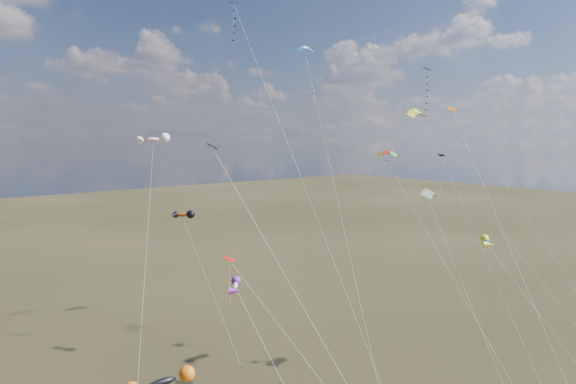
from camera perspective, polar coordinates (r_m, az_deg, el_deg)
diamond_black_high at (r=60.83m, az=16.41°, el=8.82°), size 4.37×28.22×32.16m
diamond_navy_tall at (r=56.15m, az=-4.75°, el=15.35°), size 0.85×24.89×38.72m
diamond_black_mid at (r=31.65m, az=-0.30°, el=-9.18°), size 8.99×11.79×23.97m
diamond_red_low at (r=41.25m, az=-5.59°, el=-10.86°), size 7.37×11.16×14.95m
diamond_navy_right at (r=56.95m, az=16.99°, el=-0.26°), size 4.81×15.81×22.40m
diamond_orange_center at (r=46.07m, az=21.79°, el=-1.41°), size 7.99×18.94×27.03m
parafoil_yellow at (r=57.62m, az=14.18°, el=8.61°), size 12.60×18.16×27.68m
parafoil_blue_white at (r=73.60m, az=2.04°, el=15.57°), size 16.71×29.07×37.07m
parafoil_striped at (r=56.70m, az=15.49°, el=-0.03°), size 5.94×13.95×19.06m
parafoil_tricolor at (r=51.15m, az=11.09°, el=4.11°), size 2.16×18.92×23.22m
novelty_black_orange at (r=32.17m, az=-13.84°, el=-19.89°), size 4.58×8.51×10.86m
novelty_orange_black at (r=59.51m, az=-11.66°, el=-2.54°), size 3.06×10.26×15.94m
novelty_white_purple at (r=38.21m, az=-5.79°, el=-10.41°), size 2.38×12.80×13.93m
novelty_redwhite_stripe at (r=60.53m, az=-14.75°, el=5.61°), size 9.87×13.65×24.60m
novelty_blue_yellow at (r=49.69m, az=21.28°, el=-5.25°), size 7.97×9.90×15.34m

